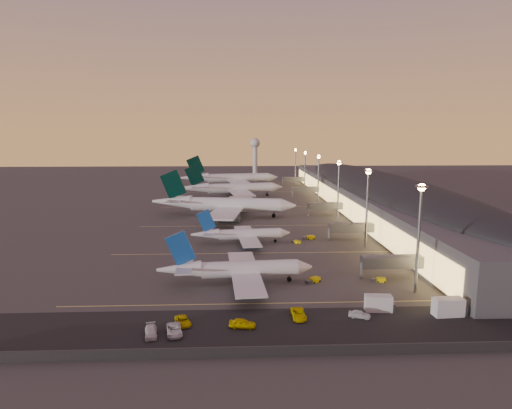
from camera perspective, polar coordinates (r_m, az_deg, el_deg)
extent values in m
plane|color=#3C3A37|center=(139.28, -0.06, -5.92)|extent=(700.00, 700.00, 0.00)
cylinder|color=silver|center=(107.73, -0.85, -8.58)|extent=(24.17, 5.70, 4.08)
cone|color=silver|center=(109.85, 6.46, -8.28)|extent=(4.13, 4.33, 4.08)
cone|color=silver|center=(107.43, -10.23, -8.50)|extent=(11.07, 4.80, 4.08)
cube|color=silver|center=(107.86, -1.47, -8.95)|extent=(9.27, 34.72, 0.45)
cylinder|color=#174C9E|center=(115.50, -1.40, -8.41)|extent=(5.60, 3.42, 3.06)
cylinder|color=#174C9E|center=(101.29, -0.66, -11.03)|extent=(5.60, 3.42, 3.06)
cube|color=#174C9E|center=(105.89, -10.02, -5.78)|extent=(7.49, 1.12, 8.84)
cube|color=silver|center=(107.16, -9.53, -8.18)|extent=(4.69, 12.59, 0.29)
cylinder|color=black|center=(109.99, 4.45, -9.78)|extent=(0.35, 0.35, 1.61)
cylinder|color=black|center=(110.07, 4.45, -9.90)|extent=(1.19, 0.79, 1.14)
cylinder|color=black|center=(111.18, -2.00, -9.54)|extent=(0.35, 0.35, 1.61)
cylinder|color=black|center=(111.26, -2.00, -9.66)|extent=(1.19, 0.79, 1.14)
cylinder|color=black|center=(105.82, -1.76, -10.55)|extent=(0.35, 0.35, 1.61)
cylinder|color=black|center=(105.90, -1.76, -10.67)|extent=(1.19, 0.79, 1.14)
cylinder|color=silver|center=(145.51, -0.83, -3.96)|extent=(21.13, 5.66, 3.55)
cone|color=silver|center=(147.51, 3.86, -3.79)|extent=(3.71, 3.88, 3.55)
cone|color=silver|center=(144.31, -6.82, -3.96)|extent=(9.74, 4.49, 3.55)
cube|color=silver|center=(145.53, -1.22, -4.21)|extent=(9.07, 30.38, 0.39)
cylinder|color=#174C9E|center=(152.25, -1.27, -4.05)|extent=(4.96, 3.13, 2.67)
cylinder|color=#174C9E|center=(139.59, -0.61, -5.31)|extent=(4.96, 3.13, 2.67)
cube|color=#174C9E|center=(143.32, -6.66, -2.16)|extent=(6.53, 1.19, 7.71)
cube|color=silver|center=(144.21, -6.37, -3.74)|extent=(4.45, 11.06, 0.25)
cylinder|color=black|center=(147.45, 2.57, -4.78)|extent=(0.31, 0.31, 1.40)
cylinder|color=black|center=(147.50, 2.57, -4.85)|extent=(1.05, 0.72, 0.99)
cylinder|color=black|center=(148.30, -1.59, -4.69)|extent=(0.31, 0.31, 1.40)
cylinder|color=black|center=(148.35, -1.59, -4.76)|extent=(1.05, 0.72, 0.99)
cylinder|color=black|center=(143.52, -1.36, -5.17)|extent=(0.31, 0.31, 1.40)
cylinder|color=black|center=(143.57, -1.36, -5.25)|extent=(1.05, 0.72, 0.99)
cylinder|color=silver|center=(190.92, -2.71, 0.00)|extent=(40.96, 12.46, 6.12)
cone|color=silver|center=(188.52, 4.36, -0.14)|extent=(7.42, 7.08, 6.12)
cone|color=silver|center=(197.72, -11.15, 0.38)|extent=(19.03, 8.94, 6.12)
cube|color=silver|center=(191.43, -3.29, -0.31)|extent=(20.99, 60.32, 0.67)
cylinder|color=#56595E|center=(204.22, -2.29, -0.27)|extent=(9.76, 5.98, 4.59)
cylinder|color=#56595E|center=(178.97, -3.59, -1.68)|extent=(9.76, 5.98, 4.59)
cube|color=black|center=(196.36, -10.97, 2.66)|extent=(12.07, 2.82, 13.59)
cube|color=silver|center=(196.91, -10.54, 0.63)|extent=(9.83, 22.08, 0.43)
cylinder|color=black|center=(189.66, 2.38, -1.38)|extent=(0.56, 0.56, 2.45)
cylinder|color=black|center=(189.73, 2.38, -1.49)|extent=(1.86, 1.33, 1.71)
cylinder|color=black|center=(196.37, -3.44, -1.01)|extent=(0.56, 0.56, 2.45)
cylinder|color=black|center=(196.44, -3.44, -1.12)|extent=(1.86, 1.33, 1.71)
cylinder|color=black|center=(188.09, -3.90, -1.49)|extent=(0.56, 0.56, 2.45)
cylinder|color=black|center=(188.16, -3.90, -1.60)|extent=(1.86, 1.33, 1.71)
cylinder|color=silver|center=(250.80, -2.06, 2.21)|extent=(38.38, 11.58, 5.74)
cone|color=silver|center=(255.25, 2.83, 2.34)|extent=(6.94, 6.62, 5.74)
cone|color=silver|center=(247.82, -8.37, 2.20)|extent=(17.82, 8.34, 5.74)
cube|color=silver|center=(250.65, -2.48, 1.98)|extent=(19.53, 56.51, 0.63)
cylinder|color=#56595E|center=(263.04, -2.62, 1.91)|extent=(9.14, 5.59, 4.30)
cylinder|color=#56595E|center=(239.18, -1.73, 1.15)|extent=(9.14, 5.59, 4.30)
cube|color=black|center=(247.04, -8.21, 3.91)|extent=(11.31, 2.61, 12.73)
cube|color=silver|center=(247.82, -7.89, 2.41)|extent=(9.16, 20.68, 0.40)
cylinder|color=black|center=(254.37, 1.49, 1.41)|extent=(0.53, 0.53, 2.30)
cylinder|color=black|center=(254.42, 1.49, 1.33)|extent=(1.74, 1.24, 1.61)
cylinder|color=black|center=(254.81, -2.88, 1.41)|extent=(0.53, 0.53, 2.30)
cylinder|color=black|center=(254.86, -2.88, 1.34)|extent=(1.74, 1.24, 1.61)
cylinder|color=black|center=(246.95, -2.61, 1.15)|extent=(0.53, 0.53, 2.30)
cylinder|color=black|center=(247.00, -2.61, 1.08)|extent=(1.74, 1.24, 1.61)
cylinder|color=silver|center=(301.16, -2.35, 3.56)|extent=(42.83, 12.61, 6.40)
cone|color=silver|center=(305.76, 2.22, 3.65)|extent=(7.70, 7.34, 6.40)
cone|color=silver|center=(298.11, -8.21, 3.56)|extent=(19.86, 9.17, 6.40)
cube|color=silver|center=(300.99, -2.73, 3.34)|extent=(21.33, 63.04, 0.70)
cylinder|color=#56595E|center=(314.82, -2.84, 3.21)|extent=(10.17, 6.17, 4.80)
cylinder|color=#56595E|center=(288.05, -2.07, 2.63)|extent=(10.17, 6.17, 4.80)
cube|color=black|center=(297.42, -8.07, 5.15)|extent=(12.63, 2.82, 14.21)
cube|color=silver|center=(298.12, -7.77, 3.76)|extent=(10.06, 23.05, 0.45)
cylinder|color=black|center=(304.79, 0.97, 2.79)|extent=(0.58, 0.58, 2.56)
cylinder|color=black|center=(304.83, 0.97, 2.72)|extent=(1.94, 1.37, 1.79)
cylinder|color=black|center=(305.59, -3.10, 2.79)|extent=(0.58, 0.58, 2.56)
cylinder|color=black|center=(305.64, -3.10, 2.72)|extent=(1.94, 1.37, 1.79)
cylinder|color=black|center=(296.77, -2.87, 2.59)|extent=(0.58, 0.58, 2.56)
cylinder|color=black|center=(296.82, -2.87, 2.52)|extent=(1.94, 1.37, 1.79)
cube|color=#47474C|center=(219.55, 15.54, 1.04)|extent=(40.00, 255.00, 12.00)
ellipsoid|color=black|center=(218.78, 15.61, 2.59)|extent=(39.00, 253.00, 10.92)
cube|color=#FFCD6A|center=(214.36, 10.38, 0.76)|extent=(0.40, 244.80, 8.00)
cube|color=#56595E|center=(116.01, 17.74, -7.27)|extent=(16.00, 3.20, 3.00)
cylinder|color=slate|center=(114.23, 13.86, -8.56)|extent=(0.70, 0.70, 4.40)
cube|color=#56595E|center=(152.93, 12.64, -3.02)|extent=(16.00, 3.20, 3.00)
cylinder|color=slate|center=(151.58, 9.68, -3.92)|extent=(0.70, 0.70, 4.40)
cube|color=#56595E|center=(195.92, 9.27, -0.17)|extent=(16.00, 3.20, 3.00)
cylinder|color=slate|center=(194.87, 6.95, -0.86)|extent=(0.70, 0.70, 4.40)
cube|color=#56595E|center=(251.38, 6.68, 2.02)|extent=(16.00, 3.20, 3.00)
cylinder|color=slate|center=(250.56, 4.86, 1.50)|extent=(0.70, 0.70, 4.40)
cube|color=#56595E|center=(306.42, 5.05, 3.39)|extent=(16.00, 3.20, 3.00)
cylinder|color=slate|center=(305.75, 3.55, 2.97)|extent=(0.70, 0.70, 4.40)
cylinder|color=slate|center=(105.73, 20.82, -4.58)|extent=(0.70, 0.70, 25.00)
cube|color=slate|center=(103.51, 21.24, 2.26)|extent=(2.20, 2.20, 0.50)
sphere|color=#FFAF5A|center=(103.53, 21.23, 2.15)|extent=(1.80, 1.80, 1.80)
cylinder|color=slate|center=(142.51, 14.56, -0.73)|extent=(0.70, 0.70, 25.00)
cube|color=slate|center=(140.87, 14.78, 4.36)|extent=(2.20, 2.20, 0.50)
sphere|color=#FFAF5A|center=(140.88, 14.77, 4.28)|extent=(1.80, 1.80, 1.80)
cylinder|color=slate|center=(180.66, 10.91, 1.53)|extent=(0.70, 0.70, 25.00)
cube|color=slate|center=(179.37, 11.04, 5.55)|extent=(2.20, 2.20, 0.50)
sphere|color=#FFAF5A|center=(179.38, 11.03, 5.49)|extent=(1.80, 1.80, 1.80)
cylinder|color=slate|center=(224.35, 8.30, 3.14)|extent=(0.70, 0.70, 25.00)
cube|color=slate|center=(223.31, 8.38, 6.38)|extent=(2.20, 2.20, 0.50)
sphere|color=#FFAF5A|center=(223.32, 8.37, 6.33)|extent=(1.80, 1.80, 1.80)
cylinder|color=slate|center=(268.48, 6.54, 4.22)|extent=(0.70, 0.70, 25.00)
cube|color=slate|center=(267.61, 6.59, 6.93)|extent=(2.20, 2.20, 0.50)
sphere|color=#FFAF5A|center=(267.62, 6.59, 6.88)|extent=(1.80, 1.80, 1.80)
cylinder|color=slate|center=(312.85, 5.27, 4.99)|extent=(0.70, 0.70, 25.00)
cube|color=slate|center=(312.11, 5.31, 7.31)|extent=(2.20, 2.20, 0.50)
sphere|color=#FFAF5A|center=(312.11, 5.30, 7.28)|extent=(1.80, 1.80, 1.80)
cylinder|color=silver|center=(395.16, -0.12, 6.04)|extent=(4.40, 4.40, 26.00)
sphere|color=silver|center=(394.53, -0.13, 8.22)|extent=(9.00, 9.00, 9.00)
cube|color=black|center=(86.67, 1.48, -15.84)|extent=(260.00, 16.00, 0.01)
cube|color=#D8C659|center=(96.70, 1.04, -13.05)|extent=(90.00, 0.36, 0.00)
cube|color=#D8C659|center=(134.47, 0.03, -6.49)|extent=(90.00, 0.36, 0.00)
cube|color=#D8C659|center=(173.24, -0.53, -2.83)|extent=(90.00, 0.36, 0.00)
cube|color=#D8C659|center=(217.39, -0.91, -0.29)|extent=(90.00, 0.36, 0.00)
cube|color=#D8C659|center=(271.73, -1.20, 1.69)|extent=(90.00, 0.36, 0.00)
cube|color=#2D2D30|center=(75.55, 2.13, -19.05)|extent=(124.00, 0.08, 1.90)
cylinder|color=#2D2D30|center=(84.68, -30.70, -17.14)|extent=(0.12, 0.12, 2.00)
cylinder|color=#2D2D30|center=(81.35, -25.48, -17.83)|extent=(0.12, 0.12, 2.00)
cylinder|color=#2D2D30|center=(78.69, -19.83, -18.41)|extent=(0.12, 0.12, 2.00)
cylinder|color=#2D2D30|center=(76.77, -13.80, -18.85)|extent=(0.12, 0.12, 2.00)
cylinder|color=#2D2D30|center=(75.65, -7.51, -19.09)|extent=(0.12, 0.12, 2.00)
cylinder|color=#2D2D30|center=(75.38, -1.08, -19.12)|extent=(0.12, 0.12, 2.00)
cylinder|color=#2D2D30|center=(75.94, 5.31, -18.93)|extent=(0.12, 0.12, 2.00)
cylinder|color=#2D2D30|center=(77.34, 11.52, -18.53)|extent=(0.12, 0.12, 2.00)
cylinder|color=#2D2D30|center=(79.52, 17.41, -17.96)|extent=(0.12, 0.12, 2.00)
cylinder|color=#2D2D30|center=(82.42, 22.90, -17.27)|extent=(0.12, 0.12, 2.00)
cylinder|color=#2D2D30|center=(85.97, 27.94, -16.50)|extent=(0.12, 0.12, 2.00)
cube|color=#D9C201|center=(113.98, 16.32, -9.61)|extent=(2.39, 1.68, 1.01)
cube|color=#56595E|center=(113.73, 15.49, -9.69)|extent=(1.45, 1.37, 0.74)
cylinder|color=black|center=(114.87, 16.67, -9.63)|extent=(0.42, 0.22, 0.41)
cylinder|color=black|center=(113.59, 16.80, -9.86)|extent=(0.42, 0.22, 0.41)
cylinder|color=black|center=(114.57, 15.84, -9.65)|extent=(0.42, 0.22, 0.41)
cylinder|color=black|center=(113.29, 15.96, -9.87)|extent=(0.42, 0.22, 0.41)
cube|color=#D9C201|center=(110.30, 7.83, -9.90)|extent=(3.10, 2.88, 1.21)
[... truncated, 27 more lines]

